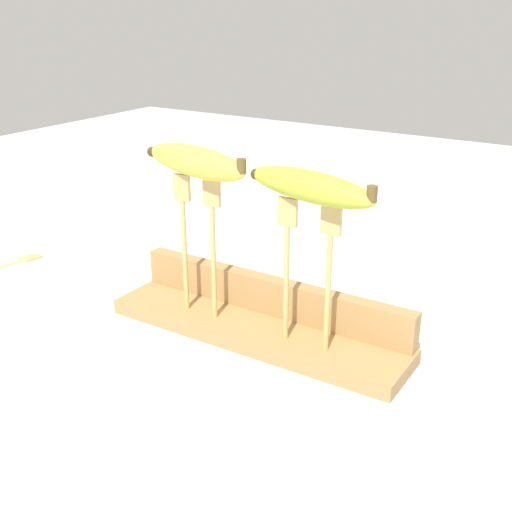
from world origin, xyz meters
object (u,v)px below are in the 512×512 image
object	(u,v)px
fork_stand_left	(198,235)
banana_raised_left	(195,161)
banana_raised_right	(310,186)
fork_fallen_near	(5,265)
banana_chunk_near	(241,281)
fork_stand_right	(308,262)

from	to	relation	value
fork_stand_left	banana_raised_left	bearing A→B (deg)	167.42
banana_raised_right	fork_fallen_near	world-z (taller)	banana_raised_right
banana_raised_left	banana_chunk_near	size ratio (longest dim) A/B	3.61
fork_stand_left	fork_stand_right	world-z (taller)	fork_stand_left
fork_stand_left	banana_raised_left	xyz separation A→B (m)	(-0.00, 0.00, 0.10)
fork_stand_right	banana_chunk_near	xyz separation A→B (m)	(-0.18, 0.13, -0.12)
banana_raised_left	fork_fallen_near	world-z (taller)	banana_raised_left
fork_stand_right	banana_raised_left	xyz separation A→B (m)	(-0.17, 0.00, 0.10)
banana_raised_left	fork_fallen_near	bearing A→B (deg)	-178.94
fork_stand_left	fork_stand_right	xyz separation A→B (m)	(0.17, -0.00, -0.00)
fork_fallen_near	banana_chunk_near	distance (m)	0.43
banana_raised_right	fork_stand_right	bearing A→B (deg)	-12.40
fork_stand_left	fork_stand_right	size ratio (longest dim) A/B	1.03
fork_stand_left	fork_fallen_near	size ratio (longest dim) A/B	1.06
banana_raised_left	banana_chunk_near	world-z (taller)	banana_raised_left
banana_raised_right	fork_fallen_near	xyz separation A→B (m)	(-0.59, -0.01, -0.23)
banana_raised_right	banana_raised_left	bearing A→B (deg)	-180.00
fork_stand_right	banana_raised_right	distance (m)	0.10
banana_raised_left	banana_raised_right	xyz separation A→B (m)	(0.17, 0.00, -0.01)
banana_chunk_near	fork_fallen_near	bearing A→B (deg)	-161.81
fork_stand_right	banana_chunk_near	distance (m)	0.25
fork_stand_right	banana_raised_right	size ratio (longest dim) A/B	1.00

